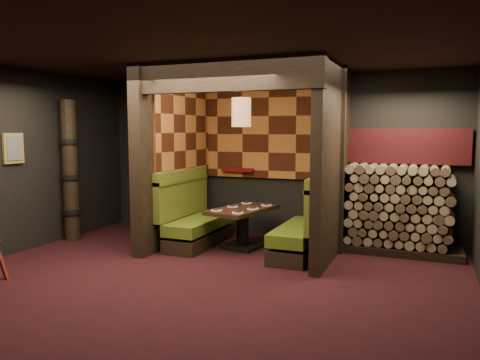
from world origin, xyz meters
name	(u,v)px	position (x,y,z in m)	size (l,w,h in m)	color
floor	(201,281)	(0.00, 0.00, -0.01)	(6.50, 5.50, 0.02)	black
ceiling	(199,50)	(0.00, 0.00, 2.86)	(6.50, 5.50, 0.02)	black
wall_back	(271,157)	(0.00, 2.76, 1.43)	(6.50, 0.02, 2.85)	black
wall_front	(17,198)	(0.00, -2.76, 1.43)	(6.50, 0.02, 2.85)	black
wall_left	(6,162)	(-3.26, 0.00, 1.43)	(0.02, 5.50, 2.85)	black
partition_left	(173,158)	(-1.35, 1.65, 1.43)	(0.20, 2.20, 2.85)	black
partition_right	(332,162)	(1.30, 1.70, 1.43)	(0.15, 2.10, 2.85)	black
header_beam	(221,75)	(-0.02, 0.70, 2.63)	(2.85, 0.18, 0.44)	black
tapa_back_panel	(269,134)	(-0.02, 2.71, 1.82)	(2.40, 0.06, 1.55)	#A35B26
tapa_side_panel	(184,133)	(-1.23, 1.82, 1.85)	(0.04, 1.85, 1.45)	#A35B26
lacquer_shelf	(238,170)	(-0.60, 2.65, 1.18)	(0.60, 0.12, 0.07)	#590B0B
booth_bench_left	(195,220)	(-0.96, 1.65, 0.40)	(0.68, 1.60, 1.14)	black
booth_bench_right	(306,230)	(0.93, 1.65, 0.40)	(0.68, 1.60, 1.14)	black
dining_table	(242,222)	(-0.13, 1.71, 0.42)	(0.90, 1.35, 0.65)	black
place_settings	(242,207)	(-0.13, 1.71, 0.67)	(0.73, 1.09, 0.03)	white
pendant_lamp	(241,112)	(-0.13, 1.66, 2.17)	(0.30, 0.30, 0.91)	#A46A41
framed_picture	(13,148)	(-3.22, 0.10, 1.62)	(0.05, 0.36, 0.46)	olive
totem_column	(70,172)	(-3.05, 1.10, 1.19)	(0.31, 0.31, 2.40)	black
firewood_stack	(404,210)	(2.29, 2.35, 0.68)	(1.73, 0.70, 1.36)	black
mosaic_header	(407,146)	(2.29, 2.68, 1.64)	(1.83, 0.10, 0.56)	maroon
bay_front_post	(342,161)	(1.39, 1.96, 1.43)	(0.08, 0.08, 2.85)	black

